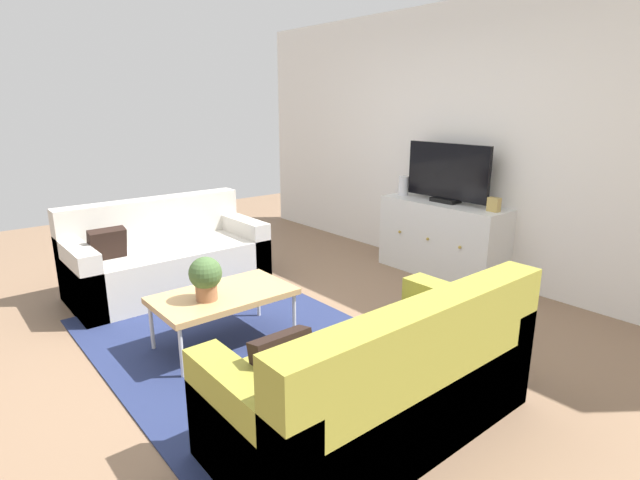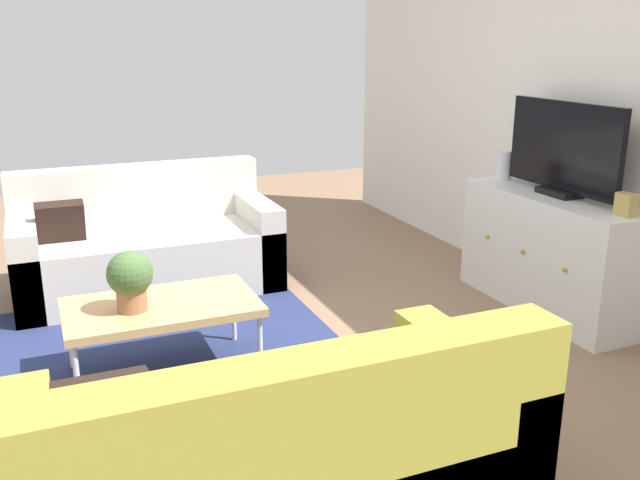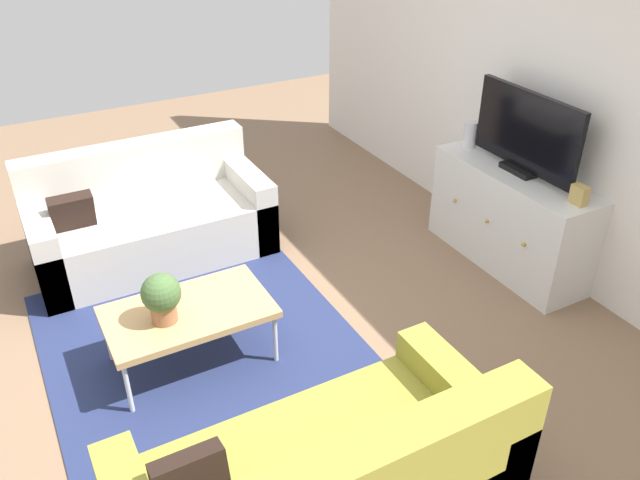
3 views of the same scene
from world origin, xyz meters
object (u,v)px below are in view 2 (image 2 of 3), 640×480
object	(u,v)px
couch_left_side	(145,248)
coffee_table	(161,309)
couch_right_side	(282,478)
mantel_clock	(626,205)
tv_console	(551,253)
flat_screen_tv	(564,150)
glass_vase	(504,165)
potted_plant	(130,278)

from	to	relation	value
couch_left_side	coffee_table	distance (m)	1.40
couch_left_side	couch_right_side	distance (m)	2.87
couch_right_side	mantel_clock	xyz separation A→B (m)	(-0.88, 2.37, 0.54)
tv_console	couch_left_side	bearing A→B (deg)	-121.22
couch_right_side	flat_screen_tv	xyz separation A→B (m)	(-1.43, 2.39, 0.77)
coffee_table	glass_vase	world-z (taller)	glass_vase
couch_left_side	mantel_clock	xyz separation A→B (m)	(1.99, 2.37, 0.54)
couch_right_side	tv_console	xyz separation A→B (m)	(-1.43, 2.37, 0.09)
couch_left_side	tv_console	distance (m)	2.78
glass_vase	couch_left_side	bearing A→B (deg)	-110.53
coffee_table	couch_left_side	bearing A→B (deg)	174.48
potted_plant	tv_console	bearing A→B (deg)	89.79
potted_plant	flat_screen_tv	bearing A→B (deg)	89.79
coffee_table	potted_plant	bearing A→B (deg)	-76.55
couch_right_side	coffee_table	xyz separation A→B (m)	(-1.47, -0.13, 0.09)
couch_right_side	coffee_table	distance (m)	1.48
flat_screen_tv	glass_vase	world-z (taller)	flat_screen_tv
potted_plant	mantel_clock	size ratio (longest dim) A/B	2.39
coffee_table	glass_vase	distance (m)	2.61
couch_right_side	mantel_clock	distance (m)	2.59
potted_plant	flat_screen_tv	distance (m)	2.72
couch_left_side	glass_vase	bearing A→B (deg)	69.47
potted_plant	mantel_clock	xyz separation A→B (m)	(0.56, 2.66, 0.25)
couch_left_side	mantel_clock	bearing A→B (deg)	50.04
couch_right_side	tv_console	size ratio (longest dim) A/B	1.31
couch_left_side	potted_plant	world-z (taller)	couch_left_side
mantel_clock	potted_plant	bearing A→B (deg)	-101.89
potted_plant	glass_vase	world-z (taller)	glass_vase
flat_screen_tv	glass_vase	bearing A→B (deg)	-177.92
couch_left_side	coffee_table	size ratio (longest dim) A/B	1.79
flat_screen_tv	mantel_clock	world-z (taller)	flat_screen_tv
couch_left_side	mantel_clock	size ratio (longest dim) A/B	13.54
glass_vase	tv_console	bearing A→B (deg)	-0.00
tv_console	mantel_clock	distance (m)	0.71
couch_left_side	couch_right_side	size ratio (longest dim) A/B	1.00
mantel_clock	couch_left_side	bearing A→B (deg)	-129.96
potted_plant	mantel_clock	world-z (taller)	mantel_clock
potted_plant	mantel_clock	distance (m)	2.73
couch_right_side	coffee_table	size ratio (longest dim) A/B	1.79
mantel_clock	couch_right_side	bearing A→B (deg)	-69.68
glass_vase	flat_screen_tv	bearing A→B (deg)	2.08
flat_screen_tv	couch_left_side	bearing A→B (deg)	-121.01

